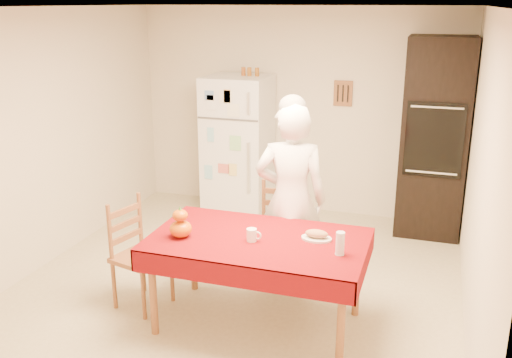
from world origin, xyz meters
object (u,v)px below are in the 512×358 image
at_px(wine_glass, 340,243).
at_px(bread_plate, 316,238).
at_px(chair_far, 281,229).
at_px(pumpkin_lower, 181,229).
at_px(seated_woman, 291,200).
at_px(coffee_mug, 252,235).
at_px(dining_table, 258,246).
at_px(chair_left, 136,249).
at_px(refrigerator, 238,146).
at_px(oven_cabinet, 434,138).

bearing_deg(wine_glass, bread_plate, 135.38).
height_order(chair_far, pumpkin_lower, chair_far).
xyz_separation_m(seated_woman, coffee_mug, (-0.13, -0.71, -0.06)).
height_order(dining_table, chair_far, chair_far).
distance_m(chair_far, chair_left, 1.35).
xyz_separation_m(refrigerator, oven_cabinet, (2.28, 0.05, 0.25)).
bearing_deg(chair_left, bread_plate, -71.63).
height_order(refrigerator, oven_cabinet, oven_cabinet).
height_order(refrigerator, chair_far, refrigerator).
relative_size(refrigerator, dining_table, 1.00).
bearing_deg(refrigerator, seated_woman, -57.73).
height_order(coffee_mug, pumpkin_lower, pumpkin_lower).
bearing_deg(chair_left, chair_far, -37.27).
xyz_separation_m(chair_left, pumpkin_lower, (0.51, -0.17, 0.32)).
relative_size(pumpkin_lower, wine_glass, 1.02).
distance_m(oven_cabinet, dining_table, 2.81).
relative_size(oven_cabinet, dining_table, 1.29).
relative_size(refrigerator, coffee_mug, 17.00).
bearing_deg(oven_cabinet, pumpkin_lower, -124.77).
relative_size(dining_table, chair_left, 1.79).
height_order(refrigerator, bread_plate, refrigerator).
relative_size(coffee_mug, pumpkin_lower, 0.56).
height_order(refrigerator, seated_woman, seated_woman).
bearing_deg(oven_cabinet, bread_plate, -108.71).
xyz_separation_m(dining_table, seated_woman, (0.09, 0.65, 0.18)).
bearing_deg(seated_woman, chair_left, 17.67).
distance_m(dining_table, coffee_mug, 0.14).
distance_m(dining_table, chair_far, 0.87).
relative_size(refrigerator, seated_woman, 0.97).
distance_m(dining_table, wine_glass, 0.69).
bearing_deg(refrigerator, chair_left, -91.64).
height_order(oven_cabinet, seated_woman, oven_cabinet).
height_order(seated_woman, coffee_mug, seated_woman).
relative_size(oven_cabinet, chair_left, 2.32).
bearing_deg(dining_table, chair_far, 93.30).
distance_m(chair_far, seated_woman, 0.44).
height_order(coffee_mug, bread_plate, coffee_mug).
bearing_deg(bread_plate, refrigerator, 122.48).
xyz_separation_m(dining_table, bread_plate, (0.44, 0.12, 0.08)).
bearing_deg(seated_woman, wine_glass, 116.85).
bearing_deg(chair_far, seated_woman, -61.56).
height_order(chair_left, bread_plate, chair_left).
relative_size(seated_woman, bread_plate, 7.27).
relative_size(oven_cabinet, wine_glass, 12.50).
distance_m(chair_left, seated_woman, 1.41).
bearing_deg(pumpkin_lower, seated_woman, 49.62).
relative_size(oven_cabinet, chair_far, 2.32).
xyz_separation_m(chair_left, wine_glass, (1.77, -0.11, 0.34)).
distance_m(dining_table, pumpkin_lower, 0.63).
height_order(oven_cabinet, wine_glass, oven_cabinet).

